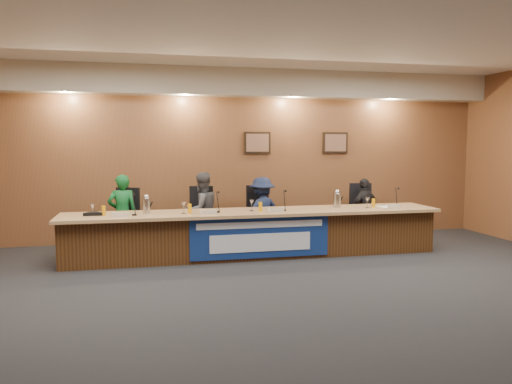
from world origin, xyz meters
TOP-DOWN VIEW (x-y plane):
  - floor at (0.00, 0.00)m, footprint 10.00×10.00m
  - ceiling at (0.00, 0.00)m, footprint 10.00×8.00m
  - wall_back at (0.00, 4.00)m, footprint 10.00×0.04m
  - soffit at (0.00, 3.75)m, footprint 10.00×0.50m
  - dais_body at (0.00, 2.40)m, footprint 6.00×0.80m
  - dais_top at (0.00, 2.35)m, footprint 6.10×0.95m
  - banner at (0.00, 1.99)m, footprint 2.20×0.02m
  - banner_text_upper at (0.00, 1.97)m, footprint 2.00×0.01m
  - banner_text_lower at (0.00, 1.97)m, footprint 1.60×0.01m
  - wall_photo_left at (0.40, 3.97)m, footprint 0.52×0.04m
  - wall_photo_right at (2.00, 3.97)m, footprint 0.52×0.04m
  - panelist_a at (-2.11, 3.13)m, footprint 0.50×0.35m
  - panelist_b at (-0.78, 3.13)m, footprint 0.80×0.73m
  - panelist_c at (0.29, 3.13)m, footprint 0.91×0.72m
  - panelist_d at (2.27, 3.13)m, footprint 0.75×0.52m
  - office_chair_a at (-2.11, 3.23)m, footprint 0.63×0.63m
  - office_chair_b at (-0.78, 3.23)m, footprint 0.55×0.55m
  - office_chair_c at (0.29, 3.23)m, footprint 0.50×0.50m
  - office_chair_d at (2.27, 3.23)m, footprint 0.57×0.57m
  - nameplate_a at (-2.11, 2.09)m, footprint 0.24×0.08m
  - microphone_a at (-1.90, 2.22)m, footprint 0.07×0.07m
  - juice_glass_a at (-2.35, 2.33)m, footprint 0.06×0.06m
  - water_glass_a at (-2.51, 2.32)m, footprint 0.08×0.08m
  - nameplate_b at (-0.78, 2.11)m, footprint 0.24×0.08m
  - microphone_b at (-0.63, 2.28)m, footprint 0.07×0.07m
  - juice_glass_b at (-1.07, 2.27)m, footprint 0.06×0.06m
  - water_glass_b at (-1.16, 2.27)m, footprint 0.08×0.08m
  - nameplate_c at (0.29, 2.10)m, footprint 0.24×0.08m
  - microphone_c at (0.44, 2.23)m, footprint 0.07×0.07m
  - juice_glass_c at (0.06, 2.27)m, footprint 0.06×0.06m
  - water_glass_c at (-0.07, 2.32)m, footprint 0.08×0.08m
  - nameplate_d at (2.29, 2.06)m, footprint 0.24×0.08m
  - microphone_d at (2.43, 2.27)m, footprint 0.07×0.07m
  - juice_glass_d at (2.06, 2.34)m, footprint 0.06×0.06m
  - water_glass_d at (1.91, 2.26)m, footprint 0.08×0.08m
  - carafe_left at (-1.72, 2.39)m, footprint 0.11×0.11m
  - carafe_right at (1.44, 2.45)m, footprint 0.13×0.13m
  - speakerphone at (-2.51, 2.37)m, footprint 0.32×0.32m
  - paper_stack at (2.28, 2.30)m, footprint 0.26×0.33m

SIDE VIEW (x-z plane):
  - floor at x=0.00m, z-range 0.00..0.00m
  - banner_text_lower at x=0.00m, z-range 0.16..0.44m
  - dais_body at x=0.00m, z-range 0.00..0.70m
  - banner at x=0.00m, z-range 0.05..0.71m
  - office_chair_a at x=-2.11m, z-range 0.44..0.52m
  - office_chair_b at x=-0.78m, z-range 0.44..0.52m
  - office_chair_c at x=0.29m, z-range 0.44..0.52m
  - office_chair_d at x=2.27m, z-range 0.44..0.52m
  - banner_text_upper at x=0.00m, z-range 0.53..0.63m
  - panelist_d at x=2.27m, z-range 0.00..1.19m
  - panelist_c at x=0.29m, z-range 0.00..1.24m
  - panelist_a at x=-2.11m, z-range 0.00..1.32m
  - panelist_b at x=-0.78m, z-range 0.00..1.34m
  - dais_top at x=0.00m, z-range 0.70..0.75m
  - paper_stack at x=2.28m, z-range 0.75..0.76m
  - microphone_a at x=-1.90m, z-range 0.75..0.77m
  - microphone_b at x=-0.63m, z-range 0.75..0.77m
  - microphone_c at x=0.44m, z-range 0.75..0.77m
  - microphone_d at x=2.43m, z-range 0.75..0.77m
  - speakerphone at x=-2.51m, z-range 0.75..0.80m
  - nameplate_a at x=-2.11m, z-range 0.74..0.85m
  - nameplate_b at x=-0.78m, z-range 0.74..0.85m
  - nameplate_c at x=0.29m, z-range 0.74..0.85m
  - nameplate_d at x=2.29m, z-range 0.74..0.85m
  - juice_glass_a at x=-2.35m, z-range 0.75..0.90m
  - juice_glass_b at x=-1.07m, z-range 0.75..0.90m
  - juice_glass_c at x=0.06m, z-range 0.75..0.90m
  - juice_glass_d at x=2.06m, z-range 0.75..0.90m
  - water_glass_a at x=-2.51m, z-range 0.75..0.93m
  - water_glass_b at x=-1.16m, z-range 0.75..0.93m
  - water_glass_c at x=-0.07m, z-range 0.75..0.93m
  - water_glass_d at x=1.91m, z-range 0.75..0.93m
  - carafe_left at x=-1.72m, z-range 0.75..0.99m
  - carafe_right at x=1.44m, z-range 0.75..0.99m
  - wall_back at x=0.00m, z-range 0.00..3.20m
  - wall_photo_left at x=0.40m, z-range 1.64..2.06m
  - wall_photo_right at x=2.00m, z-range 1.64..2.06m
  - soffit at x=0.00m, z-range 2.70..3.20m
  - ceiling at x=0.00m, z-range 3.18..3.22m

